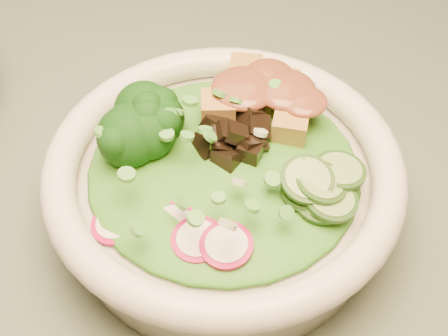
# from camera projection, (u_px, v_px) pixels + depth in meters

# --- Properties ---
(dining_table) EXTENTS (1.20, 0.80, 0.75)m
(dining_table) POSITION_uv_depth(u_px,v_px,m) (29.00, 256.00, 0.64)
(dining_table) COLOR black
(dining_table) RESTS_ON ground
(salad_bowl) EXTENTS (0.28, 0.28, 0.08)m
(salad_bowl) POSITION_uv_depth(u_px,v_px,m) (224.00, 185.00, 0.50)
(salad_bowl) COLOR silver
(salad_bowl) RESTS_ON dining_table
(lettuce_bed) EXTENTS (0.21, 0.21, 0.03)m
(lettuce_bed) POSITION_uv_depth(u_px,v_px,m) (224.00, 167.00, 0.49)
(lettuce_bed) COLOR #2E6816
(lettuce_bed) RESTS_ON salad_bowl
(broccoli_florets) EXTENTS (0.11, 0.10, 0.05)m
(broccoli_florets) POSITION_uv_depth(u_px,v_px,m) (148.00, 128.00, 0.49)
(broccoli_florets) COLOR black
(broccoli_florets) RESTS_ON salad_bowl
(radish_slices) EXTENTS (0.12, 0.08, 0.02)m
(radish_slices) POSITION_uv_depth(u_px,v_px,m) (185.00, 231.00, 0.44)
(radish_slices) COLOR #9D0C3E
(radish_slices) RESTS_ON salad_bowl
(cucumber_slices) EXTENTS (0.10, 0.10, 0.04)m
(cucumber_slices) POSITION_uv_depth(u_px,v_px,m) (307.00, 187.00, 0.46)
(cucumber_slices) COLOR #8BB766
(cucumber_slices) RESTS_ON salad_bowl
(mushroom_heap) EXTENTS (0.10, 0.10, 0.04)m
(mushroom_heap) POSITION_uv_depth(u_px,v_px,m) (231.00, 143.00, 0.48)
(mushroom_heap) COLOR black
(mushroom_heap) RESTS_ON salad_bowl
(tofu_cubes) EXTENTS (0.11, 0.10, 0.04)m
(tofu_cubes) POSITION_uv_depth(u_px,v_px,m) (261.00, 104.00, 0.52)
(tofu_cubes) COLOR #A87E38
(tofu_cubes) RESTS_ON salad_bowl
(peanut_sauce) EXTENTS (0.07, 0.06, 0.02)m
(peanut_sauce) POSITION_uv_depth(u_px,v_px,m) (261.00, 91.00, 0.51)
(peanut_sauce) COLOR brown
(peanut_sauce) RESTS_ON tofu_cubes
(scallion_garnish) EXTENTS (0.20, 0.20, 0.03)m
(scallion_garnish) POSITION_uv_depth(u_px,v_px,m) (224.00, 145.00, 0.47)
(scallion_garnish) COLOR #4EA138
(scallion_garnish) RESTS_ON salad_bowl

